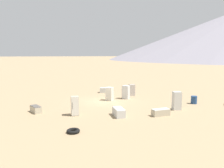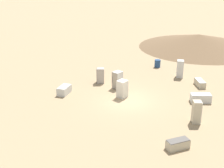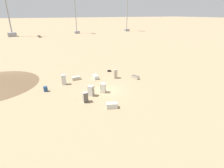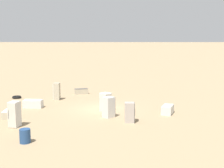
{
  "view_description": "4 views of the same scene",
  "coord_description": "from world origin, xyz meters",
  "px_view_note": "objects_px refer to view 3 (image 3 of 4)",
  "views": [
    {
      "loc": [
        23.0,
        -6.24,
        5.23
      ],
      "look_at": [
        -1.31,
        1.25,
        1.74
      ],
      "focal_mm": 35.0,
      "sensor_mm": 36.0,
      "label": 1
    },
    {
      "loc": [
        -1.74,
        -23.43,
        10.58
      ],
      "look_at": [
        -1.29,
        -0.77,
        1.77
      ],
      "focal_mm": 50.0,
      "sensor_mm": 36.0,
      "label": 2
    },
    {
      "loc": [
        -23.44,
        10.18,
        11.51
      ],
      "look_at": [
        -1.04,
        -0.53,
        1.4
      ],
      "focal_mm": 28.0,
      "sensor_mm": 36.0,
      "label": 3
    },
    {
      "loc": [
        -1.59,
        25.85,
        5.93
      ],
      "look_at": [
        -0.87,
        -1.2,
        1.98
      ],
      "focal_mm": 50.0,
      "sensor_mm": 36.0,
      "label": 4
    }
  ],
  "objects_px": {
    "discarded_fridge_5": "(135,77)",
    "scrap_tire": "(109,71)",
    "discarded_fridge_0": "(112,105)",
    "rusty_barrel": "(46,89)",
    "discarded_fridge_7": "(64,80)",
    "discarded_fridge_4": "(85,97)",
    "discarded_fridge_1": "(103,88)",
    "discarded_fridge_3": "(115,74)",
    "discarded_fridge_6": "(76,78)",
    "discarded_fridge_8": "(91,91)",
    "discarded_fridge_2": "(95,77)",
    "power_pylon_2": "(8,15)",
    "power_pylon_1": "(76,21)",
    "power_pylon_0": "(127,19)"
  },
  "relations": [
    {
      "from": "discarded_fridge_0",
      "to": "scrap_tire",
      "type": "bearing_deg",
      "value": 176.13
    },
    {
      "from": "discarded_fridge_5",
      "to": "scrap_tire",
      "type": "height_order",
      "value": "discarded_fridge_5"
    },
    {
      "from": "discarded_fridge_0",
      "to": "discarded_fridge_7",
      "type": "height_order",
      "value": "discarded_fridge_7"
    },
    {
      "from": "power_pylon_2",
      "to": "scrap_tire",
      "type": "relative_size",
      "value": 38.03
    },
    {
      "from": "discarded_fridge_3",
      "to": "discarded_fridge_8",
      "type": "xyz_separation_m",
      "value": [
        -5.32,
        6.69,
        -0.05
      ]
    },
    {
      "from": "discarded_fridge_8",
      "to": "scrap_tire",
      "type": "height_order",
      "value": "discarded_fridge_8"
    },
    {
      "from": "discarded_fridge_5",
      "to": "rusty_barrel",
      "type": "distance_m",
      "value": 16.0
    },
    {
      "from": "discarded_fridge_6",
      "to": "discarded_fridge_3",
      "type": "bearing_deg",
      "value": 68.61
    },
    {
      "from": "discarded_fridge_1",
      "to": "discarded_fridge_8",
      "type": "relative_size",
      "value": 0.96
    },
    {
      "from": "discarded_fridge_2",
      "to": "discarded_fridge_6",
      "type": "distance_m",
      "value": 3.6
    },
    {
      "from": "discarded_fridge_0",
      "to": "discarded_fridge_5",
      "type": "relative_size",
      "value": 1.04
    },
    {
      "from": "discarded_fridge_1",
      "to": "discarded_fridge_6",
      "type": "bearing_deg",
      "value": -30.1
    },
    {
      "from": "power_pylon_1",
      "to": "power_pylon_2",
      "type": "height_order",
      "value": "power_pylon_2"
    },
    {
      "from": "discarded_fridge_3",
      "to": "discarded_fridge_6",
      "type": "relative_size",
      "value": 1.05
    },
    {
      "from": "discarded_fridge_5",
      "to": "discarded_fridge_0",
      "type": "bearing_deg",
      "value": -158.68
    },
    {
      "from": "discarded_fridge_7",
      "to": "rusty_barrel",
      "type": "distance_m",
      "value": 3.69
    },
    {
      "from": "power_pylon_1",
      "to": "discarded_fridge_6",
      "type": "bearing_deg",
      "value": 164.91
    },
    {
      "from": "discarded_fridge_7",
      "to": "discarded_fridge_4",
      "type": "bearing_deg",
      "value": -159.11
    },
    {
      "from": "discarded_fridge_2",
      "to": "discarded_fridge_8",
      "type": "xyz_separation_m",
      "value": [
        -6.68,
        3.17,
        0.44
      ]
    },
    {
      "from": "discarded_fridge_1",
      "to": "discarded_fridge_3",
      "type": "xyz_separation_m",
      "value": [
        4.99,
        -4.6,
        0.08
      ]
    },
    {
      "from": "power_pylon_1",
      "to": "scrap_tire",
      "type": "height_order",
      "value": "power_pylon_1"
    },
    {
      "from": "discarded_fridge_3",
      "to": "discarded_fridge_4",
      "type": "bearing_deg",
      "value": -136.89
    },
    {
      "from": "power_pylon_0",
      "to": "rusty_barrel",
      "type": "relative_size",
      "value": 30.03
    },
    {
      "from": "discarded_fridge_8",
      "to": "discarded_fridge_5",
      "type": "bearing_deg",
      "value": 153.4
    },
    {
      "from": "discarded_fridge_1",
      "to": "discarded_fridge_4",
      "type": "relative_size",
      "value": 1.04
    },
    {
      "from": "power_pylon_2",
      "to": "discarded_fridge_5",
      "type": "height_order",
      "value": "power_pylon_2"
    },
    {
      "from": "power_pylon_0",
      "to": "discarded_fridge_8",
      "type": "xyz_separation_m",
      "value": [
        -85.99,
        55.72,
        -6.88
      ]
    },
    {
      "from": "power_pylon_0",
      "to": "scrap_tire",
      "type": "distance_m",
      "value": 90.8
    },
    {
      "from": "discarded_fridge_3",
      "to": "discarded_fridge_5",
      "type": "xyz_separation_m",
      "value": [
        -1.99,
        -3.26,
        -0.54
      ]
    },
    {
      "from": "discarded_fridge_0",
      "to": "scrap_tire",
      "type": "distance_m",
      "value": 15.43
    },
    {
      "from": "discarded_fridge_1",
      "to": "discarded_fridge_6",
      "type": "xyz_separation_m",
      "value": [
        7.27,
        2.4,
        -0.46
      ]
    },
    {
      "from": "discarded_fridge_3",
      "to": "discarded_fridge_8",
      "type": "height_order",
      "value": "discarded_fridge_3"
    },
    {
      "from": "discarded_fridge_7",
      "to": "discarded_fridge_8",
      "type": "xyz_separation_m",
      "value": [
        -6.27,
        -2.76,
        -0.09
      ]
    },
    {
      "from": "power_pylon_1",
      "to": "discarded_fridge_3",
      "type": "distance_m",
      "value": 82.46
    },
    {
      "from": "discarded_fridge_0",
      "to": "discarded_fridge_1",
      "type": "xyz_separation_m",
      "value": [
        4.98,
        -0.85,
        0.41
      ]
    },
    {
      "from": "discarded_fridge_1",
      "to": "discarded_fridge_8",
      "type": "height_order",
      "value": "discarded_fridge_8"
    },
    {
      "from": "power_pylon_0",
      "to": "power_pylon_2",
      "type": "xyz_separation_m",
      "value": [
        0.57,
        69.65,
        2.93
      ]
    },
    {
      "from": "power_pylon_1",
      "to": "discarded_fridge_7",
      "type": "xyz_separation_m",
      "value": [
        -80.01,
        23.65,
        -6.52
      ]
    },
    {
      "from": "power_pylon_1",
      "to": "discarded_fridge_5",
      "type": "relative_size",
      "value": 15.32
    },
    {
      "from": "power_pylon_2",
      "to": "discarded_fridge_3",
      "type": "relative_size",
      "value": 20.51
    },
    {
      "from": "power_pylon_2",
      "to": "discarded_fridge_2",
      "type": "height_order",
      "value": "power_pylon_2"
    },
    {
      "from": "discarded_fridge_1",
      "to": "discarded_fridge_4",
      "type": "bearing_deg",
      "value": 70.0
    },
    {
      "from": "discarded_fridge_2",
      "to": "discarded_fridge_7",
      "type": "distance_m",
      "value": 5.96
    },
    {
      "from": "discarded_fridge_4",
      "to": "rusty_barrel",
      "type": "height_order",
      "value": "discarded_fridge_4"
    },
    {
      "from": "discarded_fridge_5",
      "to": "rusty_barrel",
      "type": "bearing_deg",
      "value": 154.37
    },
    {
      "from": "power_pylon_1",
      "to": "discarded_fridge_5",
      "type": "height_order",
      "value": "power_pylon_1"
    },
    {
      "from": "discarded_fridge_2",
      "to": "scrap_tire",
      "type": "height_order",
      "value": "discarded_fridge_2"
    },
    {
      "from": "discarded_fridge_0",
      "to": "discarded_fridge_3",
      "type": "height_order",
      "value": "discarded_fridge_3"
    },
    {
      "from": "power_pylon_1",
      "to": "discarded_fridge_0",
      "type": "height_order",
      "value": "power_pylon_1"
    },
    {
      "from": "discarded_fridge_7",
      "to": "discarded_fridge_5",
      "type": "bearing_deg",
      "value": -92.11
    }
  ]
}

